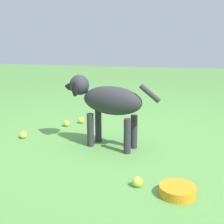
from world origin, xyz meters
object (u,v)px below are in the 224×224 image
at_px(tennis_ball_1, 66,123).
at_px(tennis_ball_3, 23,135).
at_px(tennis_ball_0, 81,120).
at_px(dog, 107,101).
at_px(tennis_ball_2, 137,182).
at_px(water_bowl, 178,191).

relative_size(tennis_ball_1, tennis_ball_3, 1.00).
bearing_deg(tennis_ball_1, tennis_ball_0, -129.25).
height_order(dog, tennis_ball_2, dog).
relative_size(tennis_ball_1, water_bowl, 0.30).
bearing_deg(tennis_ball_1, tennis_ball_2, 128.29).
xyz_separation_m(tennis_ball_1, water_bowl, (-1.16, 1.21, -0.00)).
height_order(dog, tennis_ball_1, dog).
height_order(tennis_ball_0, tennis_ball_3, same).
bearing_deg(water_bowl, dog, -50.12).
distance_m(dog, tennis_ball_0, 0.85).
distance_m(dog, tennis_ball_1, 0.82).
xyz_separation_m(tennis_ball_2, water_bowl, (-0.25, 0.06, -0.00)).
xyz_separation_m(tennis_ball_1, tennis_ball_3, (0.26, 0.45, 0.00)).
distance_m(tennis_ball_1, tennis_ball_2, 1.47).
xyz_separation_m(tennis_ball_0, tennis_ball_1, (0.12, 0.14, 0.00)).
bearing_deg(tennis_ball_3, dog, 177.87).
relative_size(tennis_ball_3, water_bowl, 0.30).
bearing_deg(tennis_ball_3, tennis_ball_1, -119.74).
bearing_deg(tennis_ball_2, tennis_ball_0, -58.55).
height_order(tennis_ball_0, tennis_ball_1, same).
bearing_deg(water_bowl, tennis_ball_1, -46.20).
height_order(dog, tennis_ball_3, dog).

